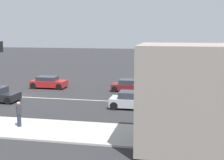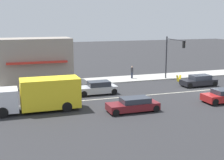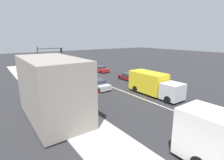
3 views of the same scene
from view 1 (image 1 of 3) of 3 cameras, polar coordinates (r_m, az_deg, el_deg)
The scene contains 8 objects.
ground_plane at distance 27.92m, azimuth 17.23°, elevation -4.50°, with size 160.00×160.00×0.00m, color #2B2B2D.
lane_marking_center at distance 31.61m, azimuth -17.31°, elevation -2.93°, with size 0.16×60.00×0.01m, color beige.
building_corner_store at distance 17.10m, azimuth 19.81°, elevation -3.21°, with size 4.96×8.82×5.53m.
pedestrian at distance 21.35m, azimuth -16.66°, elevation -5.88°, with size 0.34×0.34×1.66m.
delivery_truck at distance 29.83m, azimuth 17.91°, elevation -0.80°, with size 2.44×7.50×2.87m.
sedan_silver at distance 25.67m, azimuth 4.25°, elevation -3.75°, with size 1.85×4.18×1.40m.
hatchback_red at distance 35.32m, azimuth -11.51°, elevation -0.43°, with size 1.91×3.87×1.29m.
sedan_maroon at distance 32.83m, azimuth 3.84°, elevation -1.04°, with size 1.83×4.52×1.24m.
Camera 1 is at (27.03, 15.10, 6.38)m, focal length 50.00 mm.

